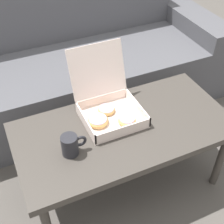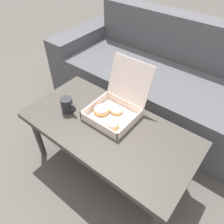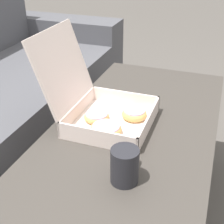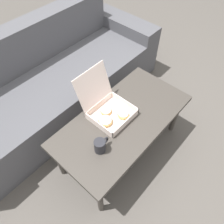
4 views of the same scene
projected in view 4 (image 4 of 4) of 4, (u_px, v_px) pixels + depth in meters
The scene contains 5 objects.
ground_plane at pixel (115, 144), 2.11m from camera, with size 12.00×12.00×0.00m, color #514C47.
couch at pixel (55, 83), 2.21m from camera, with size 2.31×0.83×0.85m.
coffee_table at pixel (123, 122), 1.74m from camera, with size 1.15×0.58×0.48m.
pastry_box at pixel (108, 109), 1.69m from camera, with size 0.31×0.38×0.34m.
coffee_mug at pixel (100, 146), 1.50m from camera, with size 0.13×0.08×0.11m.
Camera 4 is at (-0.82, -0.69, 1.85)m, focal length 35.00 mm.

